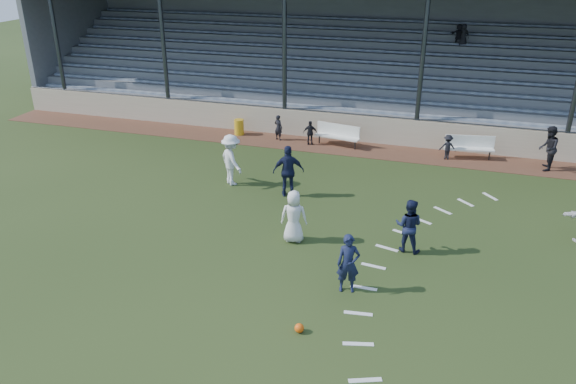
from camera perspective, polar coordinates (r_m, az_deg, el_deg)
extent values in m
plane|color=#263716|center=(15.61, -2.75, -7.97)|extent=(90.00, 90.00, 0.00)
cube|color=#543021|center=(24.77, 5.51, 4.53)|extent=(34.00, 2.00, 0.02)
cube|color=#C2B195|center=(25.56, 6.06, 6.53)|extent=(34.00, 0.18, 1.20)
cube|color=white|center=(24.73, 5.00, 5.59)|extent=(2.04, 0.77, 0.06)
cube|color=white|center=(24.85, 5.13, 6.29)|extent=(1.98, 0.44, 0.54)
cylinder|color=#2F3236|center=(25.12, 3.20, 5.40)|extent=(0.06, 0.06, 0.40)
cylinder|color=#2F3236|center=(24.50, 6.81, 4.77)|extent=(0.06, 0.06, 0.40)
cube|color=white|center=(24.34, 17.90, 4.18)|extent=(2.04, 0.73, 0.06)
cube|color=white|center=(24.47, 17.98, 4.90)|extent=(1.98, 0.39, 0.54)
cylinder|color=#2F3236|center=(24.27, 15.86, 3.81)|extent=(0.06, 0.06, 0.40)
cylinder|color=#2F3236|center=(24.59, 19.78, 3.54)|extent=(0.06, 0.06, 0.40)
cylinder|color=gold|center=(26.32, -4.99, 6.59)|extent=(0.45, 0.45, 0.72)
sphere|color=#F2580E|center=(13.35, 1.15, -13.65)|extent=(0.22, 0.22, 0.22)
imported|color=silver|center=(16.67, 0.59, -2.51)|extent=(0.87, 0.65, 1.63)
imported|color=#151B39|center=(14.45, 6.14, -7.24)|extent=(0.66, 0.52, 1.60)
imported|color=#151B39|center=(16.52, 12.16, -3.36)|extent=(0.84, 0.68, 1.62)
imported|color=silver|center=(20.68, -5.76, 3.26)|extent=(1.40, 1.34, 1.91)
imported|color=#151B39|center=(19.62, 0.05, 2.13)|extent=(1.18, 0.79, 1.86)
imported|color=black|center=(24.13, 24.93, 4.04)|extent=(0.76, 0.93, 1.77)
imported|color=black|center=(25.43, -0.99, 6.57)|extent=(0.49, 0.41, 1.16)
imported|color=black|center=(24.84, 2.29, 6.02)|extent=(0.67, 0.37, 1.08)
imported|color=black|center=(24.03, 15.91, 4.42)|extent=(0.72, 0.48, 1.05)
cube|color=slate|center=(26.08, 6.31, 6.88)|extent=(34.00, 0.80, 1.20)
cube|color=gray|center=(25.99, 6.42, 8.31)|extent=(33.00, 0.28, 0.10)
cube|color=slate|center=(26.77, 6.67, 7.77)|extent=(34.00, 0.80, 1.60)
cube|color=gray|center=(26.64, 6.80, 9.58)|extent=(33.00, 0.28, 0.10)
cube|color=slate|center=(27.47, 7.02, 8.61)|extent=(34.00, 0.80, 2.00)
cube|color=gray|center=(27.31, 7.17, 10.79)|extent=(33.00, 0.28, 0.10)
cube|color=slate|center=(28.18, 7.35, 9.41)|extent=(34.00, 0.80, 2.40)
cube|color=gray|center=(27.99, 7.52, 11.94)|extent=(33.00, 0.28, 0.10)
cube|color=slate|center=(28.90, 7.66, 10.18)|extent=(34.00, 0.80, 2.80)
cube|color=gray|center=(28.68, 7.86, 13.03)|extent=(33.00, 0.28, 0.10)
cube|color=slate|center=(29.62, 7.96, 10.90)|extent=(34.00, 0.80, 3.20)
cube|color=gray|center=(29.39, 8.19, 14.07)|extent=(33.00, 0.28, 0.10)
cube|color=slate|center=(30.35, 8.25, 11.59)|extent=(34.00, 0.80, 3.60)
cube|color=gray|center=(30.10, 8.50, 15.06)|extent=(33.00, 0.28, 0.10)
cube|color=slate|center=(31.08, 8.53, 12.25)|extent=(34.00, 0.80, 4.00)
cube|color=gray|center=(30.83, 8.80, 16.01)|extent=(33.00, 0.28, 0.10)
cube|color=slate|center=(31.81, 8.79, 12.87)|extent=(34.00, 0.80, 4.40)
cube|color=gray|center=(31.56, 9.09, 16.91)|extent=(33.00, 0.28, 0.10)
cube|color=slate|center=(32.22, 9.08, 14.81)|extent=(34.00, 0.40, 6.40)
cube|color=slate|center=(35.55, -20.83, 14.45)|extent=(0.30, 7.80, 6.40)
cylinder|color=#2F3236|center=(31.43, -22.31, 13.22)|extent=(0.20, 0.20, 6.50)
cylinder|color=#2F3236|center=(28.08, -12.44, 13.29)|extent=(0.20, 0.20, 6.50)
cylinder|color=#2F3236|center=(25.71, -0.35, 12.87)|extent=(0.20, 0.20, 6.50)
cylinder|color=#2F3236|center=(24.61, 13.38, 11.72)|extent=(0.20, 0.20, 6.50)
cylinder|color=#2F3236|center=(25.37, 6.12, 7.93)|extent=(34.00, 0.05, 0.05)
imported|color=black|center=(29.62, 17.41, 15.02)|extent=(0.52, 0.36, 1.02)
imported|color=black|center=(29.62, 16.97, 15.06)|extent=(0.98, 0.50, 1.01)
cube|color=white|center=(21.14, 19.85, -0.43)|extent=(0.54, 0.61, 0.01)
cube|color=white|center=(20.38, 17.59, -1.02)|extent=(0.59, 0.56, 0.01)
cube|color=white|center=(19.57, 15.44, -1.82)|extent=(0.64, 0.51, 0.01)
cube|color=white|center=(18.71, 13.44, -2.84)|extent=(0.67, 0.44, 0.01)
cube|color=white|center=(17.81, 11.61, -4.10)|extent=(0.70, 0.37, 0.01)
cube|color=white|center=(16.89, 10.00, -5.62)|extent=(0.71, 0.29, 0.01)
cube|color=white|center=(15.95, 8.68, -7.45)|extent=(0.71, 0.21, 0.01)
cube|color=white|center=(15.01, 7.70, -9.61)|extent=(0.70, 0.12, 0.01)
cube|color=white|center=(14.08, 7.15, -12.14)|extent=(0.71, 0.21, 0.01)
cube|color=white|center=(13.17, 7.15, -15.07)|extent=(0.71, 0.29, 0.01)
cube|color=white|center=(12.32, 7.84, -18.41)|extent=(0.70, 0.37, 0.01)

